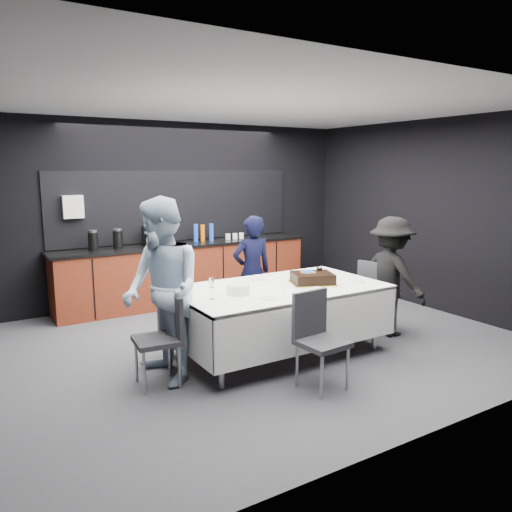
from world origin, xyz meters
The scene contains 18 objects.
ground centered at (0.00, 0.00, 0.00)m, with size 6.00×6.00×0.00m, color #444449.
room_shell centered at (0.00, 0.00, 1.86)m, with size 6.04×5.04×2.82m.
kitchenette centered at (-0.02, 2.22, 0.54)m, with size 4.10×0.64×2.05m.
party_table centered at (0.00, -0.40, 0.64)m, with size 2.32×1.32×0.78m.
cake_assembly centered at (0.41, -0.48, 0.84)m, with size 0.60×0.55×0.16m.
plate_stack centered at (-0.56, -0.46, 0.83)m, with size 0.24×0.24×0.10m, color white.
loose_plate_near centered at (-0.38, -0.76, 0.78)m, with size 0.22×0.22×0.01m, color white.
loose_plate_right_a centered at (0.83, -0.22, 0.78)m, with size 0.21×0.21×0.01m, color white.
loose_plate_right_b centered at (0.89, -0.72, 0.78)m, with size 0.18×0.18×0.01m, color white.
loose_plate_far centered at (0.00, 0.01, 0.78)m, with size 0.20×0.20×0.01m, color white.
fork_pile centered at (0.23, -0.76, 0.79)m, with size 0.16×0.10×0.02m, color white.
champagne_flute centered at (-0.90, -0.51, 0.94)m, with size 0.06×0.06×0.22m.
chair_left centered at (-1.41, -0.51, 0.53)m, with size 0.46×0.46×0.92m.
chair_right centered at (1.50, -0.41, 0.53)m, with size 0.53×0.53×0.92m.
chair_near centered at (-0.18, -1.31, 0.53)m, with size 0.45×0.45×0.92m.
person_center centered at (0.23, 0.58, 0.74)m, with size 0.54×0.36×1.49m, color black.
person_left centered at (-1.40, -0.44, 0.91)m, with size 0.89×0.69×1.83m, color #ACC2D9.
person_right centered at (1.56, -0.59, 0.75)m, with size 0.97×0.56×1.50m, color black.
Camera 1 is at (-3.07, -4.91, 2.09)m, focal length 35.00 mm.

